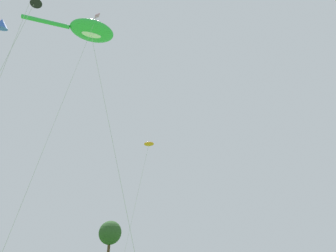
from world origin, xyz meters
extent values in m
ellipsoid|color=green|center=(-4.47, 14.42, 18.52)|extent=(4.20, 3.55, 0.93)
cylinder|color=green|center=(-7.76, 15.76, 18.38)|extent=(3.40, 1.65, 0.33)
ellipsoid|color=white|center=(-4.47, 14.42, 18.10)|extent=(1.67, 1.12, 0.33)
cylinder|color=#B2B2B7|center=(-1.97, 13.64, 9.03)|extent=(5.04, 1.60, 18.06)
cylinder|color=#B2B2B7|center=(-9.42, 10.62, 10.84)|extent=(0.45, 2.57, 21.67)
cone|color=blue|center=(-10.65, 23.43, 22.73)|extent=(1.80, 1.86, 1.40)
cone|color=black|center=(-9.14, 10.19, 14.11)|extent=(0.95, 0.96, 0.70)
ellipsoid|color=orange|center=(3.37, 16.63, 11.06)|extent=(1.08, 1.14, 0.39)
cylinder|color=#B2B2B7|center=(3.41, 18.54, 5.53)|extent=(0.10, 3.83, 11.07)
cube|color=pink|center=(-4.57, 13.55, 19.47)|extent=(0.45, 0.57, 0.41)
cylinder|color=#B2B2B7|center=(-6.01, 12.90, 9.73)|extent=(2.91, 1.31, 19.47)
sphere|color=#284C23|center=(18.30, 50.49, 6.08)|extent=(4.69, 4.69, 4.69)
camera|label=1|loc=(-9.67, -1.75, 1.56)|focal=27.63mm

